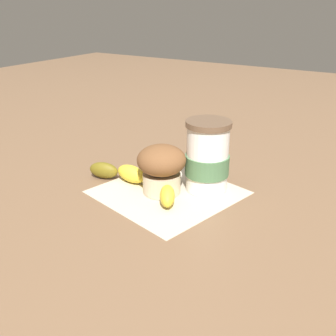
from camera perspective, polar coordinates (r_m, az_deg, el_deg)
The scene contains 5 objects.
ground_plane at distance 0.73m, azimuth -0.00°, elevation -3.56°, with size 3.00×3.00×0.00m, color brown.
paper_napkin at distance 0.73m, azimuth -0.00°, elevation -3.51°, with size 0.23×0.23×0.00m, color beige.
coffee_cup at distance 0.72m, azimuth 5.72°, elevation 1.51°, with size 0.08×0.08×0.13m.
muffin at distance 0.71m, azimuth -0.94°, elevation 0.20°, with size 0.09×0.09×0.09m.
banana at distance 0.74m, azimuth -4.25°, elevation -1.70°, with size 0.10×0.22×0.03m.
Camera 1 is at (0.55, 0.34, 0.33)m, focal length 42.00 mm.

